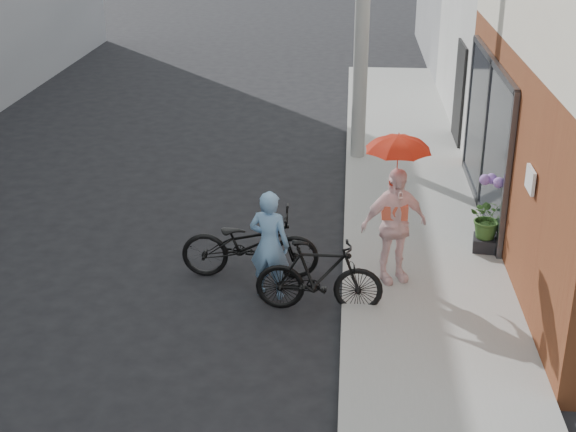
# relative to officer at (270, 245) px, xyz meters

# --- Properties ---
(ground) EXTENTS (80.00, 80.00, 0.00)m
(ground) POSITION_rel_officer_xyz_m (0.10, -0.32, -0.76)
(ground) COLOR black
(ground) RESTS_ON ground
(sidewalk) EXTENTS (2.20, 24.00, 0.12)m
(sidewalk) POSITION_rel_officer_xyz_m (2.20, 1.68, -0.70)
(sidewalk) COLOR #969691
(sidewalk) RESTS_ON ground
(curb) EXTENTS (0.12, 24.00, 0.12)m
(curb) POSITION_rel_officer_xyz_m (1.04, 1.68, -0.70)
(curb) COLOR #9E9E99
(curb) RESTS_ON ground
(officer) EXTENTS (0.63, 0.49, 1.52)m
(officer) POSITION_rel_officer_xyz_m (0.00, 0.00, 0.00)
(officer) COLOR #6D99C3
(officer) RESTS_ON ground
(bike_left) EXTENTS (1.95, 0.73, 1.02)m
(bike_left) POSITION_rel_officer_xyz_m (-0.33, 0.54, -0.25)
(bike_left) COLOR black
(bike_left) RESTS_ON ground
(bike_right) EXTENTS (1.67, 0.49, 1.00)m
(bike_right) POSITION_rel_officer_xyz_m (0.68, -0.36, -0.26)
(bike_right) COLOR black
(bike_right) RESTS_ON ground
(kimono_woman) EXTENTS (1.03, 0.74, 1.63)m
(kimono_woman) POSITION_rel_officer_xyz_m (1.65, 0.38, 0.17)
(kimono_woman) COLOR #FDD5D4
(kimono_woman) RESTS_ON sidewalk
(parasol) EXTENTS (0.84, 0.84, 0.74)m
(parasol) POSITION_rel_officer_xyz_m (1.65, 0.38, 1.35)
(parasol) COLOR red
(parasol) RESTS_ON kimono_woman
(planter) EXTENTS (0.43, 0.43, 0.20)m
(planter) POSITION_rel_officer_xyz_m (3.10, 1.44, -0.54)
(planter) COLOR black
(planter) RESTS_ON sidewalk
(potted_plant) EXTENTS (0.57, 0.50, 0.64)m
(potted_plant) POSITION_rel_officer_xyz_m (3.10, 1.44, -0.12)
(potted_plant) COLOR #345923
(potted_plant) RESTS_ON planter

